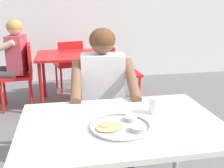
% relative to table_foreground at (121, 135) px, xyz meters
% --- Properties ---
extents(table_foreground, '(1.14, 0.76, 0.75)m').
position_rel_table_foreground_xyz_m(table_foreground, '(0.00, 0.00, 0.00)').
color(table_foreground, silver).
rests_on(table_foreground, ground).
extents(thali_tray, '(0.33, 0.33, 0.03)m').
position_rel_table_foreground_xyz_m(thali_tray, '(-0.02, -0.07, 0.09)').
color(thali_tray, '#B7BABF').
rests_on(thali_tray, table_foreground).
extents(drinking_cup, '(0.07, 0.07, 0.10)m').
position_rel_table_foreground_xyz_m(drinking_cup, '(0.23, 0.09, 0.13)').
color(drinking_cup, white).
rests_on(drinking_cup, table_foreground).
extents(chair_foreground, '(0.46, 0.43, 0.82)m').
position_rel_table_foreground_xyz_m(chair_foreground, '(0.01, 0.83, -0.19)').
color(chair_foreground, red).
rests_on(chair_foreground, ground).
extents(diner_foreground, '(0.53, 0.58, 1.21)m').
position_rel_table_foreground_xyz_m(diner_foreground, '(-0.00, 0.61, 0.05)').
color(diner_foreground, black).
rests_on(diner_foreground, ground).
extents(table_background_red, '(0.93, 0.81, 0.72)m').
position_rel_table_foreground_xyz_m(table_background_red, '(-0.19, 2.32, -0.03)').
color(table_background_red, red).
rests_on(table_background_red, ground).
extents(chair_red_left, '(0.47, 0.42, 0.88)m').
position_rel_table_foreground_xyz_m(chair_red_left, '(-0.85, 2.29, -0.16)').
color(chair_red_left, red).
rests_on(chair_red_left, ground).
extents(chair_red_right, '(0.46, 0.43, 0.83)m').
position_rel_table_foreground_xyz_m(chair_red_right, '(0.48, 2.26, -0.19)').
color(chair_red_right, red).
rests_on(chair_red_right, ground).
extents(chair_red_far, '(0.50, 0.52, 0.83)m').
position_rel_table_foreground_xyz_m(chair_red_far, '(-0.20, 2.92, -0.18)').
color(chair_red_far, red).
rests_on(chair_red_far, ground).
extents(patron_background, '(0.59, 0.55, 1.19)m').
position_rel_table_foreground_xyz_m(patron_background, '(-0.98, 2.33, 0.05)').
color(patron_background, '#3B3B3B').
rests_on(patron_background, ground).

